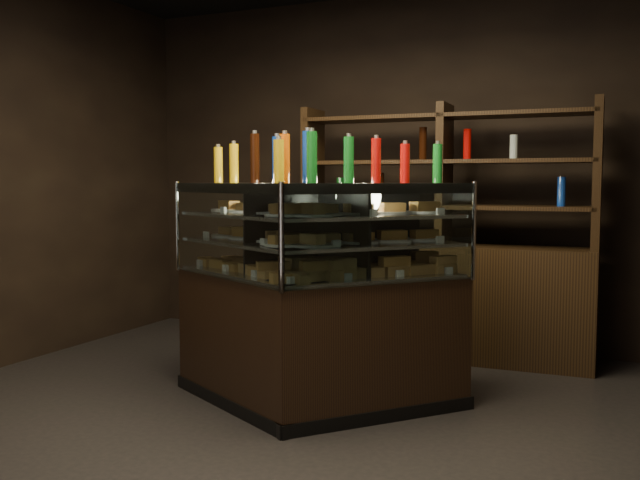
# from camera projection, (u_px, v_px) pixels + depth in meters

# --- Properties ---
(ground) EXTENTS (5.00, 5.00, 0.00)m
(ground) POSITION_uv_depth(u_px,v_px,m) (270.00, 431.00, 4.00)
(ground) COLOR black
(ground) RESTS_ON ground
(room_shell) EXTENTS (5.02, 5.02, 3.01)m
(room_shell) POSITION_uv_depth(u_px,v_px,m) (268.00, 81.00, 3.84)
(room_shell) COLOR black
(room_shell) RESTS_ON ground
(display_case) EXTENTS (1.95, 1.39, 1.40)m
(display_case) POSITION_uv_depth(u_px,v_px,m) (312.00, 331.00, 4.43)
(display_case) COLOR black
(display_case) RESTS_ON ground
(food_display) EXTENTS (1.60, 0.99, 0.43)m
(food_display) POSITION_uv_depth(u_px,v_px,m) (312.00, 237.00, 4.38)
(food_display) COLOR #D0914A
(food_display) RESTS_ON display_case
(bottles_top) EXTENTS (1.43, 0.85, 0.30)m
(bottles_top) POSITION_uv_depth(u_px,v_px,m) (312.00, 160.00, 4.35)
(bottles_top) COLOR yellow
(bottles_top) RESTS_ON display_case
(potted_conifer) EXTENTS (0.37, 0.37, 0.80)m
(potted_conifer) POSITION_uv_depth(u_px,v_px,m) (430.00, 318.00, 4.93)
(potted_conifer) COLOR black
(potted_conifer) RESTS_ON ground
(back_shelving) EXTENTS (2.31, 0.49, 2.00)m
(back_shelving) POSITION_uv_depth(u_px,v_px,m) (443.00, 281.00, 5.63)
(back_shelving) COLOR black
(back_shelving) RESTS_ON ground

